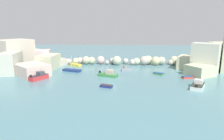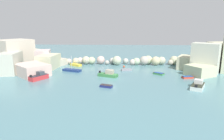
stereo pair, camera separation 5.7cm
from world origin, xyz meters
The scene contains 14 objects.
cove_water centered at (0.00, 0.00, 0.00)m, with size 160.00×160.00×0.00m, color slate.
cliff_headland_left centered at (-26.08, 10.06, 2.69)m, with size 23.99×23.17×8.05m.
cliff_headland_right centered at (29.33, 10.31, 3.01)m, with size 22.94×19.34×10.36m.
rock_breakwater centered at (4.21, 16.81, 1.23)m, with size 35.17×4.28×2.80m.
channel_buoy centered at (3.11, 12.22, 0.29)m, with size 0.57×0.57×0.57m, color #E04C28.
moored_boat_0 centered at (-0.75, 1.48, 0.60)m, with size 5.02×3.41×1.71m.
moored_boat_1 centered at (-10.89, 6.72, 0.30)m, with size 5.31×3.42×4.16m.
moored_boat_2 centered at (17.36, -6.88, 0.57)m, with size 3.94×4.92×1.65m.
moored_boat_3 centered at (3.71, 8.07, 0.23)m, with size 2.93×1.79×0.46m.
moored_boat_4 centered at (-16.29, -2.01, 0.68)m, with size 3.62×4.54×1.84m.
moored_boat_5 centered at (11.74, 4.24, 0.23)m, with size 2.84×2.71×0.44m.
moored_boat_6 centered at (-11.42, 13.92, 0.32)m, with size 3.86×3.25×0.64m.
moored_boat_7 centered at (-0.61, -7.02, 0.25)m, with size 2.66×1.86×0.51m.
moored_boat_8 centered at (17.80, 0.80, 0.26)m, with size 2.70×1.69×0.50m.
Camera 2 is at (2.39, -45.46, 12.18)m, focal length 32.37 mm.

